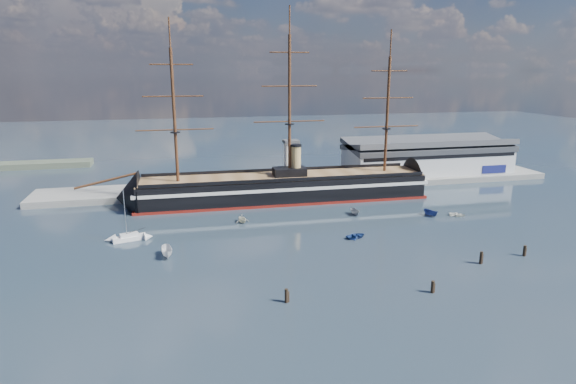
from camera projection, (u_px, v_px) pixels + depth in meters
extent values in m
plane|color=#213543|center=(309.00, 218.00, 133.22)|extent=(600.00, 600.00, 0.00)
cube|color=slate|center=(308.00, 186.00, 169.42)|extent=(180.00, 18.00, 2.00)
cube|color=#B7BABC|center=(427.00, 159.00, 182.31)|extent=(62.00, 20.00, 10.00)
cube|color=#3F4247|center=(428.00, 144.00, 180.93)|extent=(63.00, 21.00, 2.00)
cube|color=silver|center=(291.00, 164.00, 162.80)|extent=(4.00, 4.00, 14.00)
cube|color=#3F4247|center=(291.00, 142.00, 160.96)|extent=(5.00, 5.00, 1.00)
cube|color=black|center=(283.00, 188.00, 150.49)|extent=(88.30, 17.77, 7.00)
cube|color=silver|center=(283.00, 184.00, 150.19)|extent=(90.31, 18.05, 1.00)
cube|color=maroon|center=(283.00, 199.00, 151.38)|extent=(90.31, 18.01, 0.90)
cone|color=black|center=(128.00, 197.00, 140.06)|extent=(14.31, 15.96, 15.68)
cone|color=black|center=(418.00, 181.00, 161.06)|extent=(11.31, 15.90, 15.68)
cube|color=brown|center=(283.00, 176.00, 149.60)|extent=(88.28, 16.49, 0.40)
cube|color=black|center=(289.00, 172.00, 149.71)|extent=(10.12, 6.20, 2.50)
cylinder|color=tan|center=(296.00, 160.00, 149.30)|extent=(3.20, 3.20, 9.00)
cylinder|color=#381E0F|center=(106.00, 181.00, 137.52)|extent=(17.76, 1.06, 4.43)
cylinder|color=#381E0F|center=(174.00, 117.00, 137.66)|extent=(0.90, 0.90, 38.00)
cylinder|color=#381E0F|center=(290.00, 107.00, 144.85)|extent=(0.90, 0.90, 42.00)
cylinder|color=#381E0F|center=(387.00, 115.00, 152.81)|extent=(0.90, 0.90, 36.00)
cube|color=silver|center=(129.00, 238.00, 115.35)|extent=(8.21, 4.33, 1.05)
cube|color=silver|center=(129.00, 235.00, 115.14)|extent=(4.50, 2.74, 0.84)
cylinder|color=#B2B2B7|center=(125.00, 213.00, 113.68)|extent=(0.17, 0.17, 11.56)
imported|color=silver|center=(167.00, 257.00, 105.15)|extent=(7.14, 3.10, 2.78)
imported|color=navy|center=(356.00, 238.00, 117.10)|extent=(2.12, 3.47, 1.51)
imported|color=gray|center=(355.00, 215.00, 135.67)|extent=(5.53, 2.35, 2.16)
imported|color=beige|center=(242.00, 222.00, 129.02)|extent=(7.30, 4.65, 2.48)
imported|color=white|center=(457.00, 216.00, 134.72)|extent=(2.54, 2.89, 1.29)
imported|color=navy|center=(430.00, 216.00, 134.77)|extent=(5.89, 3.80, 2.21)
cylinder|color=black|center=(286.00, 302.00, 84.55)|extent=(0.64, 0.64, 3.28)
cylinder|color=black|center=(432.00, 293.00, 88.22)|extent=(0.64, 0.64, 3.06)
cylinder|color=black|center=(480.00, 264.00, 101.44)|extent=(0.64, 0.64, 3.47)
cylinder|color=black|center=(524.00, 256.00, 105.70)|extent=(0.64, 0.64, 3.14)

